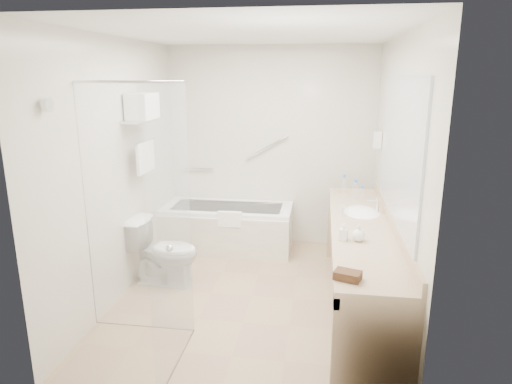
# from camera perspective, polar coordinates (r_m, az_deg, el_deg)

# --- Properties ---
(floor) EXTENTS (3.20, 3.20, 0.00)m
(floor) POSITION_cam_1_polar(r_m,az_deg,el_deg) (4.69, -0.54, -12.84)
(floor) COLOR #997A5F
(floor) RESTS_ON ground
(ceiling) EXTENTS (2.60, 3.20, 0.10)m
(ceiling) POSITION_cam_1_polar(r_m,az_deg,el_deg) (4.17, -0.63, 19.25)
(ceiling) COLOR silver
(ceiling) RESTS_ON wall_back
(wall_back) EXTENTS (2.60, 0.10, 2.50)m
(wall_back) POSITION_cam_1_polar(r_m,az_deg,el_deg) (5.82, 1.85, 5.60)
(wall_back) COLOR beige
(wall_back) RESTS_ON ground
(wall_front) EXTENTS (2.60, 0.10, 2.50)m
(wall_front) POSITION_cam_1_polar(r_m,az_deg,el_deg) (2.75, -5.73, -4.89)
(wall_front) COLOR beige
(wall_front) RESTS_ON ground
(wall_left) EXTENTS (0.10, 3.20, 2.50)m
(wall_left) POSITION_cam_1_polar(r_m,az_deg,el_deg) (4.64, -16.68, 2.64)
(wall_left) COLOR beige
(wall_left) RESTS_ON ground
(wall_right) EXTENTS (0.10, 3.20, 2.50)m
(wall_right) POSITION_cam_1_polar(r_m,az_deg,el_deg) (4.26, 16.96, 1.60)
(wall_right) COLOR beige
(wall_right) RESTS_ON ground
(bathtub) EXTENTS (1.60, 0.73, 0.59)m
(bathtub) POSITION_cam_1_polar(r_m,az_deg,el_deg) (5.79, -3.57, -4.43)
(bathtub) COLOR white
(bathtub) RESTS_ON floor
(grab_bar_short) EXTENTS (0.40, 0.03, 0.03)m
(grab_bar_short) POSITION_cam_1_polar(r_m,az_deg,el_deg) (6.01, -7.26, 2.88)
(grab_bar_short) COLOR silver
(grab_bar_short) RESTS_ON wall_back
(grab_bar_long) EXTENTS (0.53, 0.03, 0.33)m
(grab_bar_long) POSITION_cam_1_polar(r_m,az_deg,el_deg) (5.79, 1.31, 5.55)
(grab_bar_long) COLOR silver
(grab_bar_long) RESTS_ON wall_back
(shower_enclosure) EXTENTS (0.96, 0.91, 2.11)m
(shower_enclosure) POSITION_cam_1_polar(r_m,az_deg,el_deg) (3.60, -12.86, -3.51)
(shower_enclosure) COLOR silver
(shower_enclosure) RESTS_ON floor
(towel_shelf) EXTENTS (0.24, 0.55, 0.81)m
(towel_shelf) POSITION_cam_1_polar(r_m,az_deg,el_deg) (4.83, -13.96, 9.34)
(towel_shelf) COLOR silver
(towel_shelf) RESTS_ON wall_left
(vanity_counter) EXTENTS (0.55, 2.70, 0.95)m
(vanity_counter) POSITION_cam_1_polar(r_m,az_deg,el_deg) (4.26, 12.95, -6.71)
(vanity_counter) COLOR tan
(vanity_counter) RESTS_ON floor
(sink) EXTENTS (0.40, 0.52, 0.14)m
(sink) POSITION_cam_1_polar(r_m,az_deg,el_deg) (4.58, 13.09, -2.82)
(sink) COLOR white
(sink) RESTS_ON vanity_counter
(faucet) EXTENTS (0.03, 0.03, 0.14)m
(faucet) POSITION_cam_1_polar(r_m,az_deg,el_deg) (4.57, 14.98, -1.56)
(faucet) COLOR silver
(faucet) RESTS_ON vanity_counter
(mirror) EXTENTS (0.02, 2.00, 1.20)m
(mirror) POSITION_cam_1_polar(r_m,az_deg,el_deg) (4.06, 17.44, 5.26)
(mirror) COLOR #AFB5BC
(mirror) RESTS_ON wall_right
(hairdryer_unit) EXTENTS (0.08, 0.10, 0.18)m
(hairdryer_unit) POSITION_cam_1_polar(r_m,az_deg,el_deg) (5.25, 14.95, 6.32)
(hairdryer_unit) COLOR silver
(hairdryer_unit) RESTS_ON wall_right
(toilet) EXTENTS (0.73, 0.43, 0.70)m
(toilet) POSITION_cam_1_polar(r_m,az_deg,el_deg) (4.91, -11.36, -7.35)
(toilet) COLOR white
(toilet) RESTS_ON floor
(amenity_basket) EXTENTS (0.20, 0.16, 0.06)m
(amenity_basket) POSITION_cam_1_polar(r_m,az_deg,el_deg) (3.10, 11.38, -10.17)
(amenity_basket) COLOR #4D2E1B
(amenity_basket) RESTS_ON vanity_counter
(soap_bottle_a) EXTENTS (0.10, 0.15, 0.06)m
(soap_bottle_a) POSITION_cam_1_polar(r_m,az_deg,el_deg) (3.78, 10.85, -5.47)
(soap_bottle_a) COLOR silver
(soap_bottle_a) RESTS_ON vanity_counter
(soap_bottle_b) EXTENTS (0.14, 0.16, 0.11)m
(soap_bottle_b) POSITION_cam_1_polar(r_m,az_deg,el_deg) (3.78, 12.69, -5.22)
(soap_bottle_b) COLOR silver
(soap_bottle_b) RESTS_ON vanity_counter
(water_bottle_left) EXTENTS (0.06, 0.06, 0.21)m
(water_bottle_left) POSITION_cam_1_polar(r_m,az_deg,el_deg) (5.24, 10.95, 0.92)
(water_bottle_left) COLOR silver
(water_bottle_left) RESTS_ON vanity_counter
(water_bottle_mid) EXTENTS (0.05, 0.05, 0.17)m
(water_bottle_mid) POSITION_cam_1_polar(r_m,az_deg,el_deg) (4.93, 13.04, -0.28)
(water_bottle_mid) COLOR silver
(water_bottle_mid) RESTS_ON vanity_counter
(water_bottle_right) EXTENTS (0.06, 0.06, 0.21)m
(water_bottle_right) POSITION_cam_1_polar(r_m,az_deg,el_deg) (5.01, 12.27, 0.22)
(water_bottle_right) COLOR silver
(water_bottle_right) RESTS_ON vanity_counter
(drinking_glass_near) EXTENTS (0.08, 0.08, 0.08)m
(drinking_glass_near) POSITION_cam_1_polar(r_m,az_deg,el_deg) (4.48, 10.63, -2.14)
(drinking_glass_near) COLOR silver
(drinking_glass_near) RESTS_ON vanity_counter
(drinking_glass_far) EXTENTS (0.08, 0.08, 0.09)m
(drinking_glass_far) POSITION_cam_1_polar(r_m,az_deg,el_deg) (4.41, 11.08, -2.41)
(drinking_glass_far) COLOR silver
(drinking_glass_far) RESTS_ON vanity_counter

